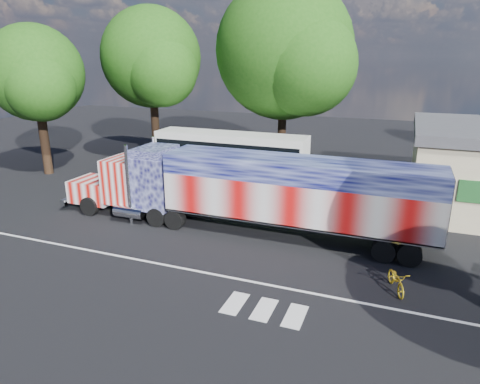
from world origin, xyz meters
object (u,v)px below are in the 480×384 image
(bicycle, at_px, (396,280))
(tree_nw_a, at_px, (152,58))
(tree_w_a, at_px, (36,74))
(woman, at_px, (131,204))
(semi_truck, at_px, (248,190))
(tree_n_mid, at_px, (286,51))
(coach_bus, at_px, (230,155))

(bicycle, relative_size, tree_nw_a, 0.14)
(tree_w_a, bearing_deg, woman, -26.64)
(semi_truck, height_order, tree_w_a, tree_w_a)
(semi_truck, height_order, tree_n_mid, tree_n_mid)
(semi_truck, xyz_separation_m, coach_bus, (-5.06, 9.81, -0.54))
(woman, relative_size, bicycle, 0.92)
(woman, bearing_deg, bicycle, 12.73)
(semi_truck, relative_size, tree_w_a, 1.85)
(woman, distance_m, tree_nw_a, 16.76)
(tree_n_mid, bearing_deg, semi_truck, -81.62)
(bicycle, relative_size, tree_n_mid, 0.12)
(tree_n_mid, distance_m, tree_nw_a, 11.43)
(woman, xyz_separation_m, tree_w_a, (-12.15, 6.09, 7.01))
(semi_truck, bearing_deg, bicycle, -25.33)
(bicycle, bearing_deg, coach_bus, 113.65)
(coach_bus, bearing_deg, tree_n_mid, 59.65)
(tree_nw_a, bearing_deg, coach_bus, -18.59)
(woman, bearing_deg, coach_bus, 103.17)
(semi_truck, xyz_separation_m, tree_w_a, (-19.26, 5.46, 5.51))
(woman, height_order, tree_w_a, tree_w_a)
(coach_bus, relative_size, bicycle, 6.52)
(woman, distance_m, bicycle, 15.21)
(tree_n_mid, bearing_deg, tree_nw_a, -169.25)
(tree_n_mid, bearing_deg, tree_w_a, -151.49)
(woman, height_order, tree_n_mid, tree_n_mid)
(semi_truck, relative_size, tree_nw_a, 1.61)
(woman, bearing_deg, tree_n_mid, 96.48)
(semi_truck, distance_m, tree_nw_a, 19.55)
(semi_truck, xyz_separation_m, tree_n_mid, (-2.17, 14.74, 7.21))
(tree_n_mid, xyz_separation_m, tree_w_a, (-17.09, -9.28, -1.70))
(semi_truck, distance_m, woman, 7.30)
(tree_w_a, height_order, tree_nw_a, tree_nw_a)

